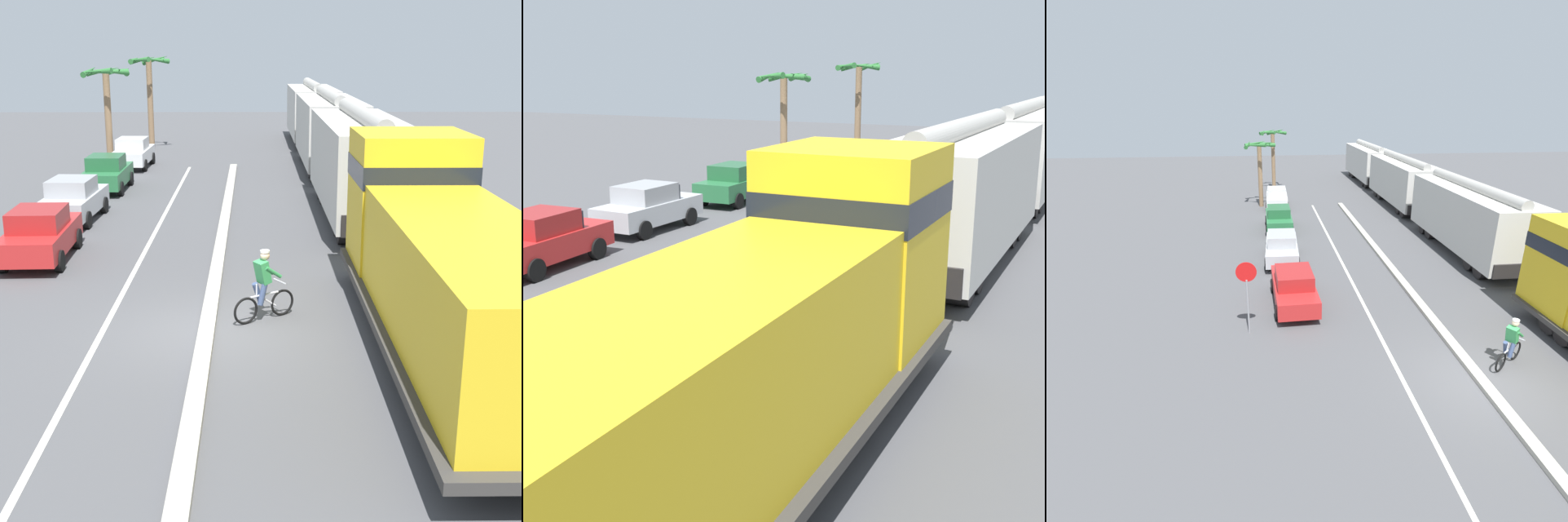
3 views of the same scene
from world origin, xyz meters
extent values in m
plane|color=#4C4C4F|center=(0.00, 0.00, 0.00)|extent=(120.00, 120.00, 0.00)
cube|color=#B2AD9E|center=(0.00, 6.00, 0.08)|extent=(0.36, 36.00, 0.16)
cube|color=silver|center=(-2.40, 6.00, 0.00)|extent=(0.14, 36.00, 0.01)
cube|color=beige|center=(5.08, 11.46, 2.15)|extent=(2.90, 10.40, 3.10)
cylinder|color=#A5A39C|center=(5.08, 11.46, 3.88)|extent=(0.60, 9.88, 0.60)
cube|color=black|center=(5.08, 16.71, 0.95)|extent=(2.61, 0.10, 0.70)
cube|color=black|center=(5.08, 6.21, 0.95)|extent=(2.61, 0.10, 0.70)
cylinder|color=black|center=(5.08, 15.23, 0.45)|extent=(2.46, 0.90, 0.90)
cylinder|color=black|center=(5.08, 14.13, 0.45)|extent=(2.46, 0.90, 0.90)
cylinder|color=black|center=(5.08, 8.79, 0.45)|extent=(2.46, 0.90, 0.90)
cylinder|color=black|center=(5.08, 7.69, 0.45)|extent=(2.46, 0.90, 0.90)
cube|color=beige|center=(5.08, 23.06, 2.15)|extent=(2.90, 10.40, 3.10)
cylinder|color=#A4A19B|center=(5.08, 23.06, 3.88)|extent=(0.60, 9.88, 0.60)
cube|color=black|center=(5.08, 28.31, 0.95)|extent=(2.61, 0.10, 0.70)
cube|color=black|center=(5.08, 17.81, 0.95)|extent=(2.61, 0.10, 0.70)
cylinder|color=black|center=(5.08, 26.83, 0.45)|extent=(2.46, 0.90, 0.90)
cylinder|color=black|center=(5.08, 25.73, 0.45)|extent=(2.46, 0.90, 0.90)
cylinder|color=black|center=(5.08, 20.39, 0.45)|extent=(2.46, 0.90, 0.90)
cylinder|color=black|center=(5.08, 19.29, 0.45)|extent=(2.46, 0.90, 0.90)
cube|color=beige|center=(5.08, 34.66, 2.15)|extent=(2.90, 10.40, 3.10)
cylinder|color=#A9A7A0|center=(5.08, 34.66, 3.88)|extent=(0.60, 9.88, 0.60)
cube|color=black|center=(5.08, 39.91, 0.95)|extent=(2.61, 0.10, 0.70)
cube|color=black|center=(5.08, 29.41, 0.95)|extent=(2.61, 0.10, 0.70)
cylinder|color=black|center=(5.08, 38.43, 0.45)|extent=(2.46, 0.90, 0.90)
cylinder|color=black|center=(5.08, 37.33, 0.45)|extent=(2.46, 0.90, 0.90)
cylinder|color=black|center=(5.08, 31.99, 0.45)|extent=(2.46, 0.90, 0.90)
cylinder|color=black|center=(5.08, 30.89, 0.45)|extent=(2.46, 0.90, 0.90)
cube|color=red|center=(-5.41, 5.92, 0.67)|extent=(1.84, 4.25, 0.70)
cube|color=maroon|center=(-5.40, 5.77, 1.32)|extent=(1.56, 1.95, 0.60)
cube|color=#1E232D|center=(-5.43, 6.77, 1.27)|extent=(1.43, 0.17, 0.51)
cylinder|color=black|center=(-6.26, 7.19, 0.32)|extent=(0.24, 0.65, 0.64)
cylinder|color=black|center=(-4.64, 7.25, 0.32)|extent=(0.24, 0.65, 0.64)
cylinder|color=black|center=(-6.17, 4.59, 0.32)|extent=(0.24, 0.65, 0.64)
cylinder|color=black|center=(-4.56, 4.65, 0.32)|extent=(0.24, 0.65, 0.64)
cube|color=#B7BABF|center=(-5.66, 11.22, 0.67)|extent=(1.85, 4.26, 0.70)
cube|color=#9C9EA2|center=(-5.66, 11.07, 1.32)|extent=(1.57, 1.95, 0.60)
cube|color=#1E232D|center=(-5.63, 12.07, 1.27)|extent=(1.43, 0.17, 0.51)
cylinder|color=black|center=(-6.42, 12.55, 0.32)|extent=(0.24, 0.65, 0.64)
cylinder|color=black|center=(-4.80, 12.49, 0.32)|extent=(0.24, 0.65, 0.64)
cylinder|color=black|center=(-6.51, 9.95, 0.32)|extent=(0.24, 0.65, 0.64)
cylinder|color=black|center=(-4.90, 9.89, 0.32)|extent=(0.24, 0.65, 0.64)
cube|color=#286B3D|center=(-5.56, 17.23, 0.67)|extent=(1.71, 4.21, 0.70)
cube|color=#225B34|center=(-5.56, 17.08, 1.32)|extent=(1.51, 1.90, 0.60)
cube|color=#1E232D|center=(-5.56, 18.08, 1.27)|extent=(1.43, 0.12, 0.51)
cylinder|color=black|center=(-6.36, 18.53, 0.32)|extent=(0.22, 0.64, 0.64)
cylinder|color=black|center=(-4.75, 18.53, 0.32)|extent=(0.22, 0.64, 0.64)
cylinder|color=black|center=(-6.37, 15.93, 0.32)|extent=(0.22, 0.64, 0.64)
cylinder|color=black|center=(-4.75, 15.93, 0.32)|extent=(0.22, 0.64, 0.64)
cube|color=silver|center=(-5.43, 23.90, 0.67)|extent=(1.81, 4.24, 0.70)
cube|color=beige|center=(-5.43, 23.75, 1.32)|extent=(1.55, 1.94, 0.60)
cube|color=#1E232D|center=(-5.41, 24.75, 1.27)|extent=(1.43, 0.16, 0.51)
cylinder|color=black|center=(-6.20, 25.22, 0.32)|extent=(0.24, 0.65, 0.64)
cylinder|color=black|center=(-4.59, 25.18, 0.32)|extent=(0.24, 0.65, 0.64)
cylinder|color=black|center=(-6.27, 22.61, 0.32)|extent=(0.24, 0.65, 0.64)
cylinder|color=black|center=(-4.65, 22.57, 0.32)|extent=(0.24, 0.65, 0.64)
torus|color=black|center=(1.76, 0.99, 0.33)|extent=(0.58, 0.41, 0.66)
torus|color=black|center=(0.88, 0.41, 0.33)|extent=(0.58, 0.41, 0.66)
cylinder|color=silver|center=(1.32, 0.70, 0.63)|extent=(0.68, 0.48, 0.05)
cylinder|color=silver|center=(1.40, 0.76, 0.45)|extent=(0.43, 0.31, 0.36)
cylinder|color=silver|center=(1.14, 0.58, 0.78)|extent=(0.04, 0.04, 0.30)
cylinder|color=silver|center=(1.69, 0.95, 0.88)|extent=(0.29, 0.42, 0.04)
cylinder|color=#38476B|center=(1.16, 0.72, 0.68)|extent=(0.33, 0.28, 0.52)
cylinder|color=#38476B|center=(1.27, 0.55, 0.68)|extent=(0.30, 0.26, 0.52)
cube|color=#338C4C|center=(1.28, 0.67, 1.20)|extent=(0.46, 0.46, 0.57)
sphere|color=beige|center=(1.34, 0.71, 1.59)|extent=(0.22, 0.22, 0.22)
cylinder|color=white|center=(1.34, 0.71, 1.69)|extent=(0.22, 0.22, 0.05)
cylinder|color=#338C4C|center=(1.36, 0.92, 1.20)|extent=(0.43, 0.33, 0.36)
cylinder|color=#338C4C|center=(1.53, 0.65, 1.20)|extent=(0.43, 0.33, 0.36)
cylinder|color=gray|center=(-7.28, 3.70, 1.10)|extent=(0.07, 0.07, 2.20)
cylinder|color=red|center=(-7.28, 3.72, 2.50)|extent=(0.76, 0.03, 0.76)
cylinder|color=white|center=(-7.28, 3.73, 2.50)|extent=(0.48, 0.01, 0.48)
cylinder|color=#846647|center=(-5.42, 31.30, 2.76)|extent=(0.36, 0.36, 5.51)
cone|color=#2D7033|center=(-4.53, 31.44, 5.56)|extent=(0.60, 1.83, 0.36)
cone|color=#2D7033|center=(-5.11, 32.14, 5.56)|extent=(1.82, 0.94, 0.74)
cone|color=#2D7033|center=(-5.89, 32.07, 5.56)|extent=(1.73, 1.22, 0.62)
cone|color=#2D7033|center=(-6.32, 31.40, 5.56)|extent=(0.52, 1.85, 0.53)
cone|color=#2D7033|center=(-5.96, 30.58, 5.56)|extent=(1.64, 1.35, 0.39)
cone|color=#2D7033|center=(-4.88, 30.59, 5.56)|extent=(1.64, 1.36, 0.50)
cylinder|color=#846647|center=(-6.73, 24.16, 2.52)|extent=(0.36, 0.36, 5.03)
cone|color=#2D7033|center=(-5.83, 24.09, 5.08)|extent=(0.48, 1.85, 0.60)
cone|color=#2D7033|center=(-6.21, 24.90, 5.08)|extent=(1.68, 1.32, 0.56)
cone|color=#2D7033|center=(-7.03, 25.01, 5.08)|extent=(1.83, 0.90, 0.61)
cone|color=#2D7033|center=(-7.62, 24.32, 5.08)|extent=(0.63, 1.86, 0.67)
cone|color=#2D7033|center=(-7.04, 23.32, 5.08)|extent=(1.81, 0.93, 0.40)
cone|color=#2D7033|center=(-6.27, 23.39, 5.08)|extent=(1.73, 1.20, 0.41)
camera|label=1|loc=(1.06, -15.54, 6.21)|focal=50.00mm
camera|label=2|loc=(9.53, -9.10, 5.55)|focal=50.00mm
camera|label=3|loc=(-6.56, -9.91, 8.17)|focal=28.00mm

